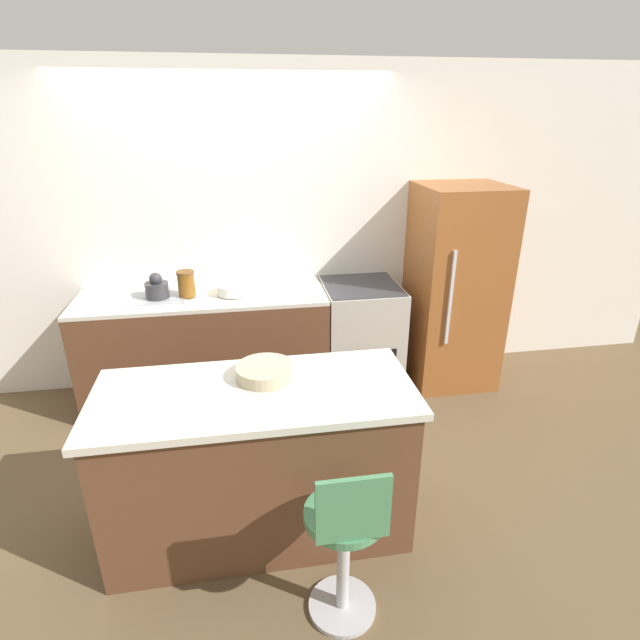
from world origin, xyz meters
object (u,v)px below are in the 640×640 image
object	(u,v)px
refrigerator	(454,288)
mixing_bowl	(233,289)
oven_range	(360,336)
kettle	(157,288)
stool_chair	(345,543)

from	to	relation	value
refrigerator	mixing_bowl	distance (m)	1.84
oven_range	refrigerator	xyz separation A→B (m)	(0.80, -0.01, 0.39)
refrigerator	kettle	size ratio (longest dim) A/B	8.60
refrigerator	mixing_bowl	world-z (taller)	refrigerator
kettle	stool_chair	bearing A→B (deg)	-64.19
oven_range	stool_chair	distance (m)	2.20
refrigerator	kettle	bearing A→B (deg)	-179.57
oven_range	kettle	distance (m)	1.69
kettle	mixing_bowl	size ratio (longest dim) A/B	0.77
refrigerator	stool_chair	world-z (taller)	refrigerator
stool_chair	kettle	size ratio (longest dim) A/B	4.66
mixing_bowl	stool_chair	bearing A→B (deg)	-78.01
refrigerator	stool_chair	xyz separation A→B (m)	(-1.39, -2.11, -0.40)
mixing_bowl	kettle	bearing A→B (deg)	180.00
oven_range	refrigerator	distance (m)	0.89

